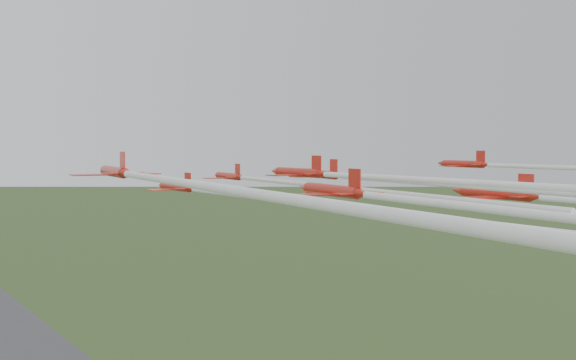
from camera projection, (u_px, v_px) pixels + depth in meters
jet_lead at (286, 182)px, 83.27m from camera, size 12.84×67.18×2.52m
jet_row2_left at (244, 195)px, 68.20m from camera, size 8.12×62.44×2.43m
jet_row2_right at (367, 178)px, 83.05m from camera, size 12.06×54.03×2.87m
jet_row3_left at (165, 180)px, 46.22m from camera, size 12.26×59.60×2.41m
jet_row3_mid at (401, 179)px, 60.24m from camera, size 8.38×62.54×2.50m
jet_row3_right at (540, 167)px, 77.26m from camera, size 11.37×52.22×2.36m
jet_row4_left at (485, 208)px, 39.97m from camera, size 13.12×65.42×2.53m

